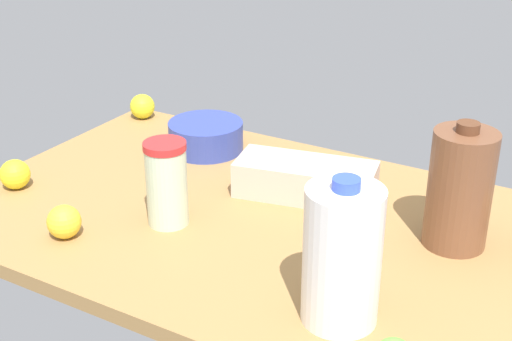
{
  "coord_description": "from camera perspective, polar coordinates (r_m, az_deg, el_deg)",
  "views": [
    {
      "loc": [
        62.25,
        -107.5,
        71.02
      ],
      "look_at": [
        0.0,
        0.0,
        13.0
      ],
      "focal_mm": 50.0,
      "sensor_mm": 36.0,
      "label": 1
    }
  ],
  "objects": [
    {
      "name": "lemon_far_back",
      "position": [
        1.38,
        -15.1,
        -3.98
      ],
      "size": [
        6.42,
        6.42,
        6.42
      ],
      "primitive_type": "sphere",
      "color": "yellow",
      "rests_on": "countertop"
    },
    {
      "name": "milk_jug",
      "position": [
        1.08,
        6.9,
        -6.79
      ],
      "size": [
        11.95,
        11.95,
        24.15
      ],
      "color": "white",
      "rests_on": "countertop"
    },
    {
      "name": "egg_carton",
      "position": [
        1.48,
        3.98,
        -0.71
      ],
      "size": [
        30.58,
        17.41,
        7.48
      ],
      "primitive_type": "cube",
      "rotation": [
        0.0,
        0.0,
        0.2
      ],
      "color": "beige",
      "rests_on": "countertop"
    },
    {
      "name": "tumbler_cup",
      "position": [
        1.37,
        -7.16,
        -1.02
      ],
      "size": [
        8.18,
        8.18,
        16.9
      ],
      "color": "beige",
      "rests_on": "countertop"
    },
    {
      "name": "countertop",
      "position": [
        1.42,
        0.0,
        -4.2
      ],
      "size": [
        120.0,
        76.0,
        3.0
      ],
      "primitive_type": "cube",
      "color": "olive",
      "rests_on": "ground"
    },
    {
      "name": "lemon_loose",
      "position": [
        1.93,
        -9.08,
        5.09
      ],
      "size": [
        6.56,
        6.56,
        6.56
      ],
      "primitive_type": "sphere",
      "color": "yellow",
      "rests_on": "countertop"
    },
    {
      "name": "lemon_near_front",
      "position": [
        1.6,
        -18.72,
        -0.29
      ],
      "size": [
        6.41,
        6.41,
        6.41
      ],
      "primitive_type": "sphere",
      "color": "yellow",
      "rests_on": "countertop"
    },
    {
      "name": "mixing_bowl",
      "position": [
        1.71,
        -4.04,
        2.76
      ],
      "size": [
        17.81,
        17.81,
        7.0
      ],
      "primitive_type": "cylinder",
      "color": "#314198",
      "rests_on": "countertop"
    },
    {
      "name": "chocolate_milk_jug",
      "position": [
        1.32,
        15.99,
        -1.44
      ],
      "size": [
        11.52,
        11.52,
        23.9
      ],
      "color": "brown",
      "rests_on": "countertop"
    }
  ]
}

